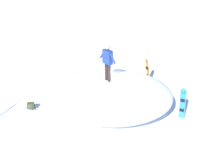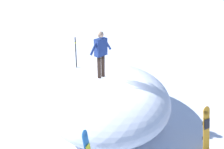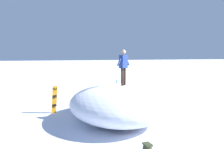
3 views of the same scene
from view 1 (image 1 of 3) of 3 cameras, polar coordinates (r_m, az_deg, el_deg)
The scene contains 6 objects.
ground at distance 13.81m, azimuth 0.87°, elevation -7.76°, with size 240.00×240.00×0.00m, color white.
snow_mound at distance 13.51m, azimuth -0.55°, elevation -4.16°, with size 6.13×4.75×1.78m, color white.
snowboarder_standing at distance 12.44m, azimuth -0.91°, elevation 2.97°, with size 0.71×0.89×1.76m.
snowboard_primary_upright at distance 13.22m, azimuth 14.26°, elevation -5.76°, with size 0.38×0.38×1.71m.
snowboard_secondary_upright at distance 16.40m, azimuth 7.29°, elevation 0.85°, with size 0.35×0.36×1.59m.
backpack_near at distance 14.52m, azimuth -16.32°, elevation -6.23°, with size 0.59×0.30×0.37m.
Camera 1 is at (-0.96, -11.57, 7.47)m, focal length 44.60 mm.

